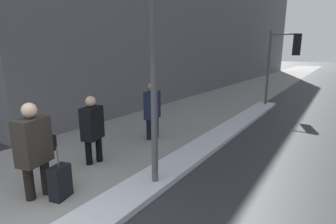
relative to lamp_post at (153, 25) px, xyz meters
The scene contains 8 objects.
sidewalk_slab 13.12m from the lamp_post, 100.54° to the left, with size 4.00×80.00×0.01m.
snow_bank_curb 4.20m from the lamp_post, 92.05° to the left, with size 0.76×12.83×0.11m.
lamp_post is the anchor object (origin of this frame).
traffic_light_near 9.05m from the lamp_post, 86.26° to the left, with size 1.31×0.32×3.40m.
pedestrian_with_shoulder_bag 2.85m from the lamp_post, 136.24° to the right, with size 0.45×0.78×1.68m.
pedestrian_trailing 2.72m from the lamp_post, behind, with size 0.41×0.56×1.55m.
pedestrian_in_glasses 3.45m from the lamp_post, 127.47° to the left, with size 0.44×0.60×1.65m.
rolling_suitcase 3.10m from the lamp_post, 131.64° to the right, with size 0.30×0.40×0.95m.
Camera 1 is at (3.03, -1.23, 2.48)m, focal length 28.00 mm.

